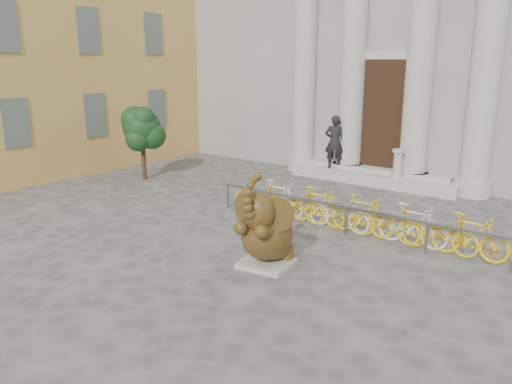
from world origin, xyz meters
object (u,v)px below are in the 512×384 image
Objects in this scene: tree at (142,129)px; elephant_statue at (266,232)px; bike_rack at (350,213)px; pedestrian at (335,142)px.

elephant_statue is at bearing -24.14° from tree.
elephant_statue reaches higher than bike_rack.
bike_rack is at bearing -4.32° from tree.
elephant_statue is 9.02m from tree.
tree reaches higher than elephant_statue.
pedestrian reaches higher than bike_rack.
tree is 6.88m from pedestrian.
tree is (-8.17, 3.66, 1.08)m from elephant_statue.
elephant_statue is at bearing 86.29° from pedestrian.
elephant_statue is 0.79× the size of tree.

